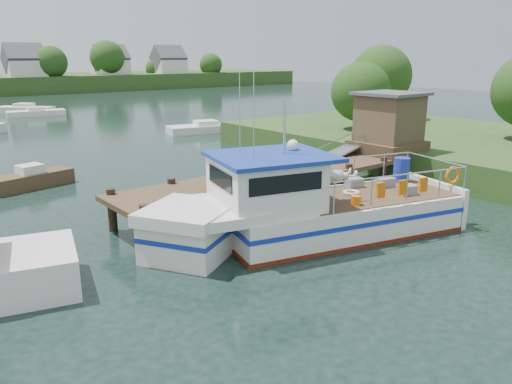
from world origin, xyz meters
TOP-DOWN VIEW (x-y plane):
  - ground_plane at (0.00, 0.00)m, footprint 160.00×160.00m
  - near_shore at (16.88, -0.73)m, footprint 16.00×30.00m
  - dock at (6.51, 0.01)m, footprint 16.60×3.00m
  - lobster_boat at (-0.59, -3.66)m, footprint 12.03×6.03m
  - moored_rowboat at (-5.96, 9.83)m, footprint 4.09×2.08m
  - moored_far at (3.28, 41.08)m, footprint 6.05×2.93m
  - moored_c at (10.80, 19.65)m, footprint 6.76×3.66m
  - moored_d at (3.24, 45.32)m, footprint 5.91×6.26m

SIDE VIEW (x-z plane):
  - ground_plane at x=0.00m, z-range 0.00..0.00m
  - moored_far at x=3.28m, z-range -0.13..0.86m
  - moored_c at x=10.80m, z-range -0.13..0.88m
  - moored_d at x=3.24m, z-range -0.14..0.95m
  - moored_rowboat at x=-5.96m, z-range -0.15..0.99m
  - lobster_boat at x=-0.59m, z-range -1.85..3.97m
  - near_shore at x=16.88m, z-range -1.83..5.93m
  - dock at x=6.51m, z-range -0.15..4.63m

